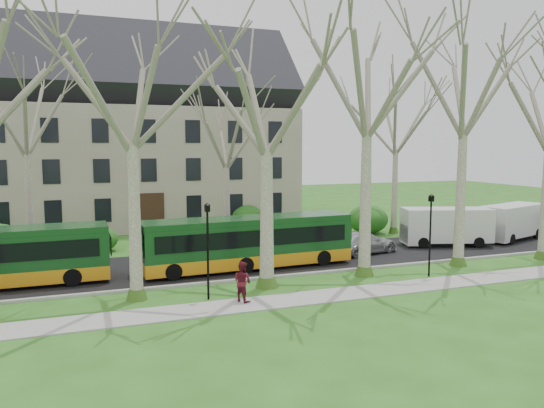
{
  "coord_description": "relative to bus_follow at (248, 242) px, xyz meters",
  "views": [
    {
      "loc": [
        -11.52,
        -23.87,
        6.97
      ],
      "look_at": [
        -1.42,
        3.0,
        3.74
      ],
      "focal_mm": 35.0,
      "sensor_mm": 36.0,
      "label": 1
    }
  ],
  "objects": [
    {
      "name": "ground",
      "position": [
        2.46,
        -3.99,
        -1.54
      ],
      "size": [
        120.0,
        120.0,
        0.0
      ],
      "primitive_type": "plane",
      "color": "#2E5B1A",
      "rests_on": "ground"
    },
    {
      "name": "sidewalk",
      "position": [
        2.46,
        -6.49,
        -1.51
      ],
      "size": [
        70.0,
        2.0,
        0.06
      ],
      "primitive_type": "cube",
      "color": "gray",
      "rests_on": "ground"
    },
    {
      "name": "road",
      "position": [
        2.46,
        1.51,
        -1.51
      ],
      "size": [
        80.0,
        8.0,
        0.06
      ],
      "primitive_type": "cube",
      "color": "black",
      "rests_on": "ground"
    },
    {
      "name": "curb",
      "position": [
        2.46,
        -2.49,
        -1.47
      ],
      "size": [
        80.0,
        0.25,
        0.14
      ],
      "primitive_type": "cube",
      "color": "#A5A39E",
      "rests_on": "ground"
    },
    {
      "name": "building",
      "position": [
        -3.54,
        20.01,
        6.52
      ],
      "size": [
        26.5,
        12.2,
        16.0
      ],
      "color": "gray",
      "rests_on": "ground"
    },
    {
      "name": "tree_row_verge",
      "position": [
        2.46,
        -3.69,
        5.46
      ],
      "size": [
        49.0,
        7.0,
        14.0
      ],
      "color": "gray",
      "rests_on": "ground"
    },
    {
      "name": "tree_row_far",
      "position": [
        1.12,
        7.01,
        4.46
      ],
      "size": [
        33.0,
        7.0,
        12.0
      ],
      "color": "gray",
      "rests_on": "ground"
    },
    {
      "name": "lamp_row",
      "position": [
        2.46,
        -4.99,
        1.03
      ],
      "size": [
        36.22,
        0.22,
        4.3
      ],
      "color": "black",
      "rests_on": "ground"
    },
    {
      "name": "hedges",
      "position": [
        -2.21,
        10.01,
        -0.54
      ],
      "size": [
        30.6,
        8.6,
        2.0
      ],
      "color": "#265819",
      "rests_on": "ground"
    },
    {
      "name": "bus_follow",
      "position": [
        0.0,
        0.0,
        0.0
      ],
      "size": [
        11.96,
        2.95,
        2.97
      ],
      "primitive_type": null,
      "rotation": [
        0.0,
        0.0,
        0.04
      ],
      "color": "#124119",
      "rests_on": "road"
    },
    {
      "name": "sedan",
      "position": [
        8.11,
        1.25,
        -0.8
      ],
      "size": [
        5.05,
        2.93,
        1.38
      ],
      "primitive_type": "imported",
      "rotation": [
        0.0,
        0.0,
        1.8
      ],
      "color": "#ACACB1",
      "rests_on": "road"
    },
    {
      "name": "van_a",
      "position": [
        14.79,
        1.57,
        -0.2
      ],
      "size": [
        6.26,
        3.9,
        2.57
      ],
      "primitive_type": null,
      "rotation": [
        0.0,
        0.0,
        -0.32
      ],
      "color": "silver",
      "rests_on": "road"
    },
    {
      "name": "van_b",
      "position": [
        20.8,
        1.77,
        -0.21
      ],
      "size": [
        6.21,
        3.82,
        2.55
      ],
      "primitive_type": null,
      "rotation": [
        0.0,
        0.0,
        0.31
      ],
      "color": "silver",
      "rests_on": "road"
    },
    {
      "name": "pedestrian_b",
      "position": [
        -2.24,
        -6.0,
        -0.59
      ],
      "size": [
        1.02,
        1.09,
        1.79
      ],
      "primitive_type": "imported",
      "rotation": [
        0.0,
        0.0,
        2.08
      ],
      "color": "#591420",
      "rests_on": "sidewalk"
    }
  ]
}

